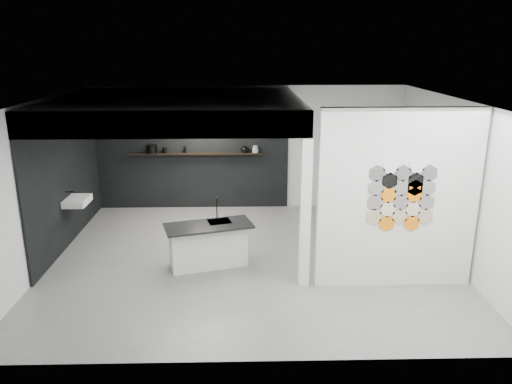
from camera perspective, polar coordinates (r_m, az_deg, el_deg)
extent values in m
cube|color=slate|center=(8.97, -0.60, -7.64)|extent=(7.00, 6.00, 0.01)
cube|color=silver|center=(7.89, 15.88, -0.85)|extent=(2.45, 0.15, 2.80)
cube|color=black|center=(11.49, -7.35, 3.88)|extent=(4.40, 0.04, 2.35)
cube|color=black|center=(10.09, -20.83, 1.13)|extent=(0.04, 4.00, 2.35)
cube|color=silver|center=(9.32, -8.86, 9.45)|extent=(4.40, 4.00, 0.40)
cube|color=silver|center=(7.66, 5.64, -2.56)|extent=(0.16, 0.16, 2.35)
cube|color=silver|center=(7.44, -10.69, 7.59)|extent=(4.40, 0.16, 0.40)
cube|color=silver|center=(9.92, -19.75, -0.98)|extent=(0.40, 0.60, 0.12)
cube|color=black|center=(11.35, -6.93, 4.38)|extent=(3.00, 0.15, 0.04)
cube|color=silver|center=(8.61, -5.48, -6.11)|extent=(1.36, 0.81, 0.74)
cube|color=black|center=(8.40, -5.45, -3.86)|extent=(1.57, 1.02, 0.03)
cube|color=black|center=(8.54, -4.21, -3.40)|extent=(0.46, 0.42, 0.01)
cylinder|color=black|center=(8.64, -4.50, -1.92)|extent=(0.03, 0.03, 0.34)
torus|color=black|center=(8.54, -4.45, -0.94)|extent=(0.05, 0.12, 0.12)
cylinder|color=black|center=(11.46, -11.82, 4.85)|extent=(0.24, 0.24, 0.19)
ellipsoid|color=black|center=(11.28, -1.30, 4.90)|extent=(0.21, 0.21, 0.14)
cylinder|color=gray|center=(11.29, -0.08, 4.79)|extent=(0.17, 0.17, 0.10)
cylinder|color=gray|center=(11.28, -0.08, 4.93)|extent=(0.13, 0.13, 0.15)
cylinder|color=black|center=(11.36, -8.14, 4.81)|extent=(0.06, 0.06, 0.14)
cylinder|color=black|center=(11.42, -10.41, 4.70)|extent=(0.10, 0.10, 0.11)
cylinder|color=tan|center=(7.78, 13.35, -2.74)|extent=(0.26, 0.02, 0.26)
cylinder|color=#66635E|center=(7.71, 13.46, -1.16)|extent=(0.26, 0.02, 0.26)
cylinder|color=silver|center=(7.65, 13.57, 0.45)|extent=(0.26, 0.02, 0.26)
cylinder|color=black|center=(7.59, 13.69, 2.08)|extent=(0.26, 0.02, 0.26)
cylinder|color=orange|center=(7.87, 14.67, -3.48)|extent=(0.26, 0.02, 0.26)
cylinder|color=beige|center=(7.80, 14.79, -1.93)|extent=(0.26, 0.02, 0.26)
cylinder|color=orange|center=(7.73, 14.91, -0.34)|extent=(0.26, 0.02, 0.26)
cylinder|color=black|center=(7.67, 15.04, 1.27)|extent=(0.26, 0.02, 0.26)
cylinder|color=white|center=(7.62, 15.16, 2.90)|extent=(0.26, 0.02, 0.26)
cylinder|color=tan|center=(7.89, 16.09, -2.68)|extent=(0.26, 0.02, 0.26)
cylinder|color=#66635E|center=(7.82, 16.22, -1.12)|extent=(0.26, 0.02, 0.26)
cylinder|color=silver|center=(7.76, 16.36, 0.46)|extent=(0.26, 0.02, 0.26)
cylinder|color=black|center=(7.70, 16.49, 2.07)|extent=(0.26, 0.02, 0.26)
cylinder|color=orange|center=(7.99, 17.37, -3.41)|extent=(0.26, 0.02, 0.26)
cylinder|color=beige|center=(7.91, 17.51, -1.88)|extent=(0.26, 0.02, 0.26)
cylinder|color=orange|center=(7.85, 17.65, -0.32)|extent=(0.26, 0.02, 0.26)
cylinder|color=black|center=(7.79, 17.79, 1.27)|extent=(0.26, 0.02, 0.26)
cylinder|color=white|center=(7.74, 17.94, 2.87)|extent=(0.26, 0.02, 0.26)
cylinder|color=tan|center=(8.01, 18.76, -2.62)|extent=(0.26, 0.02, 0.26)
cylinder|color=#66635E|center=(7.95, 18.91, -1.08)|extent=(0.26, 0.02, 0.26)
cylinder|color=silver|center=(7.88, 19.06, 0.48)|extent=(0.26, 0.02, 0.26)
cylinder|color=black|center=(7.83, 19.21, 2.06)|extent=(0.26, 0.02, 0.26)
cylinder|color=orange|center=(7.82, 17.72, 0.47)|extent=(0.26, 0.02, 0.26)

